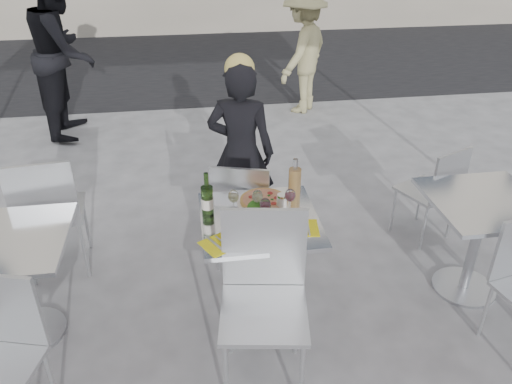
{
  "coord_description": "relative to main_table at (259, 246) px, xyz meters",
  "views": [
    {
      "loc": [
        -0.4,
        -2.54,
        2.42
      ],
      "look_at": [
        0.0,
        0.15,
        0.85
      ],
      "focal_mm": 35.0,
      "sensor_mm": 36.0,
      "label": 1
    }
  ],
  "objects": [
    {
      "name": "wineglass_red_b",
      "position": [
        0.2,
        0.05,
        0.32
      ],
      "size": [
        0.07,
        0.07,
        0.16
      ],
      "color": "white",
      "rests_on": "main_table"
    },
    {
      "name": "pedestrian_a",
      "position": [
        -1.74,
        3.42,
        0.43
      ],
      "size": [
        0.77,
        0.97,
        1.93
      ],
      "primitive_type": "imported",
      "rotation": [
        0.0,
        0.0,
        1.53
      ],
      "color": "black",
      "rests_on": "ground"
    },
    {
      "name": "side_chair_lfar",
      "position": [
        -1.4,
        0.61,
        0.04
      ],
      "size": [
        0.49,
        0.5,
        0.97
      ],
      "rotation": [
        0.0,
        0.0,
        3.25
      ],
      "color": "silver",
      "rests_on": "ground"
    },
    {
      "name": "pedestrian_b",
      "position": [
        1.14,
        3.73,
        0.24
      ],
      "size": [
        1.08,
        1.16,
        1.57
      ],
      "primitive_type": "imported",
      "rotation": [
        0.0,
        0.0,
        4.06
      ],
      "color": "tan",
      "rests_on": "ground"
    },
    {
      "name": "woman_diner",
      "position": [
        0.0,
        0.99,
        0.19
      ],
      "size": [
        0.61,
        0.5,
        1.46
      ],
      "primitive_type": "imported",
      "rotation": [
        0.0,
        0.0,
        2.83
      ],
      "color": "black",
      "rests_on": "ground"
    },
    {
      "name": "side_table_right",
      "position": [
        1.5,
        0.0,
        0.0
      ],
      "size": [
        0.72,
        0.72,
        0.75
      ],
      "color": "#B7BABF",
      "rests_on": "ground"
    },
    {
      "name": "main_table",
      "position": [
        0.0,
        0.0,
        0.0
      ],
      "size": [
        0.72,
        0.72,
        0.75
      ],
      "color": "#B7BABF",
      "rests_on": "ground"
    },
    {
      "name": "carafe",
      "position": [
        0.26,
        0.19,
        0.33
      ],
      "size": [
        0.08,
        0.08,
        0.29
      ],
      "color": "tan",
      "rests_on": "main_table"
    },
    {
      "name": "wineglass_red_a",
      "position": [
        0.03,
        -0.03,
        0.32
      ],
      "size": [
        0.07,
        0.07,
        0.16
      ],
      "color": "white",
      "rests_on": "main_table"
    },
    {
      "name": "napkin_left",
      "position": [
        -0.27,
        -0.24,
        0.21
      ],
      "size": [
        0.25,
        0.25,
        0.01
      ],
      "rotation": [
        0.0,
        0.0,
        0.51
      ],
      "color": "yellow",
      "rests_on": "main_table"
    },
    {
      "name": "salad_plate",
      "position": [
        0.01,
        0.05,
        0.25
      ],
      "size": [
        0.22,
        0.22,
        0.09
      ],
      "color": "white",
      "rests_on": "main_table"
    },
    {
      "name": "pizza_far",
      "position": [
        0.05,
        0.17,
        0.23
      ],
      "size": [
        0.35,
        0.35,
        0.03
      ],
      "color": "white",
      "rests_on": "main_table"
    },
    {
      "name": "wine_bottle",
      "position": [
        -0.31,
        0.08,
        0.32
      ],
      "size": [
        0.07,
        0.07,
        0.29
      ],
      "color": "#31541F",
      "rests_on": "main_table"
    },
    {
      "name": "wineglass_white_b",
      "position": [
        -0.0,
        0.07,
        0.32
      ],
      "size": [
        0.07,
        0.07,
        0.16
      ],
      "color": "white",
      "rests_on": "main_table"
    },
    {
      "name": "napkin_right",
      "position": [
        0.24,
        -0.14,
        0.21
      ],
      "size": [
        0.2,
        0.2,
        0.01
      ],
      "rotation": [
        0.0,
        0.0,
        -0.13
      ],
      "color": "yellow",
      "rests_on": "main_table"
    },
    {
      "name": "street_asphalt",
      "position": [
        0.0,
        6.5,
        -0.54
      ],
      "size": [
        24.0,
        5.0,
        0.0
      ],
      "primitive_type": "cube",
      "color": "black",
      "rests_on": "ground"
    },
    {
      "name": "side_chair_rfar",
      "position": [
        1.51,
        0.63,
        -0.04
      ],
      "size": [
        0.51,
        0.51,
        0.84
      ],
      "rotation": [
        0.0,
        0.0,
        3.56
      ],
      "color": "silver",
      "rests_on": "ground"
    },
    {
      "name": "wineglass_white_a",
      "position": [
        -0.15,
        0.09,
        0.32
      ],
      "size": [
        0.07,
        0.07,
        0.16
      ],
      "color": "white",
      "rests_on": "main_table"
    },
    {
      "name": "pizza_near",
      "position": [
        0.06,
        -0.2,
        0.22
      ],
      "size": [
        0.32,
        0.32,
        0.02
      ],
      "color": "tan",
      "rests_on": "main_table"
    },
    {
      "name": "chair_far",
      "position": [
        -0.05,
        0.5,
        -0.01
      ],
      "size": [
        0.5,
        0.51,
        0.9
      ],
      "rotation": [
        0.0,
        0.0,
        2.87
      ],
      "color": "silver",
      "rests_on": "ground"
    },
    {
      "name": "sugar_shaker",
      "position": [
        0.15,
        0.08,
        0.26
      ],
      "size": [
        0.06,
        0.06,
        0.11
      ],
      "color": "white",
      "rests_on": "main_table"
    },
    {
      "name": "side_table_left",
      "position": [
        -1.5,
        0.0,
        0.0
      ],
      "size": [
        0.72,
        0.72,
        0.75
      ],
      "color": "#B7BABF",
      "rests_on": "ground"
    },
    {
      "name": "chair_near",
      "position": [
        -0.05,
        -0.47,
        0.07
      ],
      "size": [
        0.54,
        0.55,
        1.03
      ],
      "rotation": [
        0.0,
        0.0,
        -0.15
      ],
      "color": "silver",
      "rests_on": "ground"
    },
    {
      "name": "ground",
      "position": [
        0.0,
        0.0,
        -0.54
      ],
      "size": [
        80.0,
        80.0,
        0.0
      ],
      "primitive_type": "plane",
      "color": "slate"
    }
  ]
}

